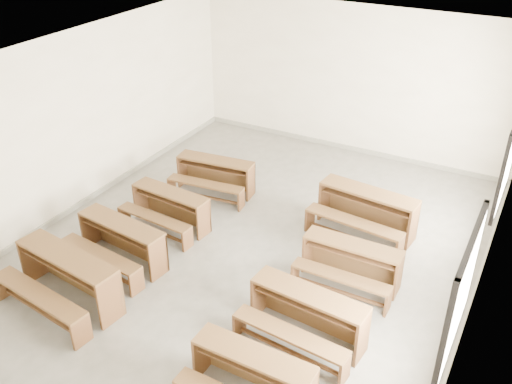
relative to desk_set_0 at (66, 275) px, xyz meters
The scene contains 9 objects.
room 3.56m from the desk_set_0, 55.40° to the left, with size 8.50×8.50×3.20m.
desk_set_0 is the anchor object (origin of this frame).
desk_set_1 1.12m from the desk_set_0, 88.10° to the left, with size 1.65×0.99×0.71m.
desk_set_2 2.36m from the desk_set_0, 88.00° to the left, with size 1.53×0.87×0.66m.
desk_set_3 3.77m from the desk_set_0, 87.94° to the left, with size 1.58×0.94×0.68m.
desk_set_4 3.20m from the desk_set_0, ahead, with size 1.51×0.79×0.67m.
desk_set_5 3.47m from the desk_set_0, 16.07° to the left, with size 1.66×0.96×0.72m.
desk_set_6 4.16m from the desk_set_0, 34.65° to the left, with size 1.49×0.78×0.67m.
desk_set_7 4.96m from the desk_set_0, 50.45° to the left, with size 1.79×1.06×0.76m.
Camera 1 is at (3.79, -6.98, 5.53)m, focal length 40.00 mm.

